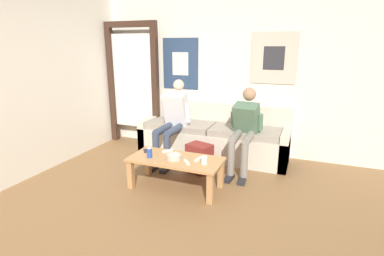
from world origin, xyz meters
name	(u,v)px	position (x,y,z in m)	size (l,w,h in m)	color
ground_plane	(146,238)	(0.00, 0.00, 0.00)	(18.00, 18.00, 0.00)	brown
wall_back	(226,75)	(0.00, 2.71, 1.28)	(10.00, 0.07, 2.55)	silver
door_frame	(133,78)	(-1.64, 2.49, 1.20)	(1.00, 0.10, 2.15)	#382319
couch	(213,138)	(-0.08, 2.34, 0.30)	(2.38, 0.73, 0.83)	beige
coffee_table	(176,163)	(-0.17, 1.07, 0.33)	(1.17, 0.55, 0.40)	#B27F4C
person_seated_adult	(173,118)	(-0.62, 1.95, 0.67)	(0.47, 0.92, 1.24)	#384256
person_seated_teen	(245,127)	(0.50, 1.96, 0.65)	(0.47, 0.90, 1.17)	gray
backpack	(199,159)	(-0.07, 1.64, 0.19)	(0.40, 0.35, 0.41)	maroon
ceramic_bowl	(174,156)	(-0.18, 1.03, 0.43)	(0.19, 0.19, 0.07)	#B7B2A8
pillar_candle	(204,160)	(0.22, 1.02, 0.44)	(0.07, 0.07, 0.11)	silver
drink_can_blue	(149,153)	(-0.49, 0.97, 0.46)	(0.07, 0.07, 0.12)	#28479E
game_controller_near_left	(186,162)	(0.01, 0.97, 0.41)	(0.12, 0.13, 0.03)	white
game_controller_near_right	(167,151)	(-0.37, 1.24, 0.41)	(0.11, 0.14, 0.03)	white
game_controller_far_center	(199,159)	(0.12, 1.12, 0.41)	(0.06, 0.15, 0.03)	white
cell_phone	(146,151)	(-0.64, 1.16, 0.40)	(0.14, 0.15, 0.01)	black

